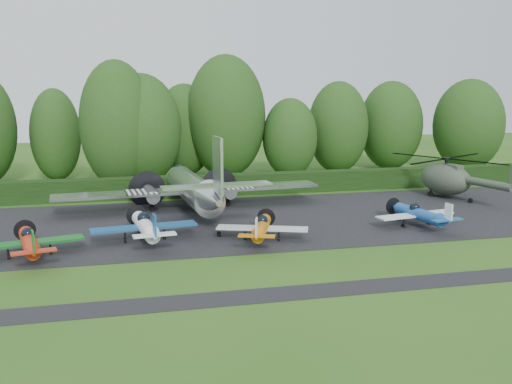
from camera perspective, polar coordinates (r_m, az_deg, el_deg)
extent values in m
plane|color=#2A5417|center=(34.94, 1.27, -6.68)|extent=(160.00, 160.00, 0.00)
cube|color=black|center=(44.35, -1.94, -2.94)|extent=(70.00, 18.00, 0.01)
cube|color=black|center=(29.48, 4.22, -10.02)|extent=(70.00, 2.00, 0.00)
cube|color=black|center=(54.94, -4.18, -0.33)|extent=(90.00, 1.60, 2.00)
cylinder|color=silver|center=(47.59, -6.34, 0.32)|extent=(2.36, 12.29, 2.36)
cone|color=silver|center=(54.34, -7.21, 1.57)|extent=(2.36, 1.54, 2.36)
cone|color=silver|center=(40.31, -5.09, -0.77)|extent=(2.36, 3.07, 2.36)
sphere|color=black|center=(53.30, -7.11, 1.96)|extent=(1.54, 1.54, 1.54)
cube|color=silver|center=(48.65, -6.47, 0.17)|extent=(22.53, 2.46, 0.23)
cube|color=white|center=(48.34, -11.30, 0.11)|extent=(2.66, 2.56, 0.05)
cube|color=white|center=(49.26, -1.74, 0.51)|extent=(2.66, 2.56, 0.05)
cylinder|color=silver|center=(49.04, -10.36, -0.15)|extent=(1.13, 3.28, 1.13)
cylinder|color=silver|center=(49.77, -2.80, 0.16)|extent=(1.13, 3.28, 1.13)
cylinder|color=black|center=(51.31, -10.49, 0.31)|extent=(3.28, 0.03, 3.28)
cylinder|color=black|center=(52.00, -3.26, 0.61)|extent=(3.28, 0.03, 3.28)
cube|color=silver|center=(39.31, -4.95, 0.61)|extent=(7.68, 1.43, 0.14)
cube|color=silver|center=(38.79, -4.92, 2.62)|extent=(0.18, 2.25, 3.89)
cylinder|color=black|center=(48.86, -10.29, -1.54)|extent=(0.26, 0.92, 0.92)
cylinder|color=black|center=(49.59, -2.71, -1.20)|extent=(0.26, 0.92, 0.92)
cylinder|color=black|center=(39.64, -4.79, -4.34)|extent=(0.18, 0.45, 0.45)
cylinder|color=red|center=(37.28, -21.73, -4.70)|extent=(0.89, 5.12, 0.89)
sphere|color=black|center=(37.71, -21.65, -3.86)|extent=(0.78, 0.78, 0.78)
cube|color=#0E601B|center=(37.76, -21.62, -4.72)|extent=(6.52, 1.21, 0.13)
cube|color=red|center=(34.29, -22.50, -5.64)|extent=(2.42, 0.65, 0.09)
cube|color=#0E601B|center=(34.05, -22.60, -4.71)|extent=(0.09, 0.75, 1.21)
cylinder|color=black|center=(40.45, -21.06, -3.49)|extent=(1.40, 0.02, 1.40)
cylinder|color=black|center=(37.97, -23.40, -5.89)|extent=(0.13, 0.41, 0.41)
cylinder|color=black|center=(37.60, -19.75, -5.79)|extent=(0.13, 0.41, 0.41)
cylinder|color=black|center=(39.82, -21.14, -5.02)|extent=(0.11, 0.37, 0.37)
cylinder|color=white|center=(38.80, -11.01, -3.41)|extent=(0.97, 5.58, 0.97)
sphere|color=black|center=(39.29, -11.07, -2.55)|extent=(0.85, 0.85, 0.85)
cube|color=#164989|center=(39.33, -11.03, -3.45)|extent=(7.10, 1.32, 0.14)
cube|color=white|center=(35.50, -10.80, -4.29)|extent=(2.64, 0.71, 0.10)
cube|color=#164989|center=(35.24, -10.83, -3.29)|extent=(0.10, 0.81, 1.32)
cylinder|color=black|center=(42.31, -11.20, -2.26)|extent=(1.52, 0.02, 1.52)
cylinder|color=black|center=(39.31, -12.90, -4.70)|extent=(0.14, 0.45, 0.45)
cylinder|color=black|center=(39.39, -9.06, -4.54)|extent=(0.14, 0.45, 0.45)
cylinder|color=black|center=(41.59, -11.11, -3.82)|extent=(0.12, 0.41, 0.41)
cylinder|color=orange|center=(38.31, 0.56, -3.61)|extent=(0.85, 4.87, 0.85)
sphere|color=black|center=(38.72, 0.38, -2.85)|extent=(0.74, 0.74, 0.74)
cube|color=silver|center=(38.76, 0.41, -3.64)|extent=(6.19, 1.15, 0.12)
cube|color=orange|center=(35.52, 1.68, -4.38)|extent=(2.30, 0.62, 0.09)
cube|color=silver|center=(35.29, 1.72, -3.52)|extent=(0.09, 0.71, 1.15)
cylinder|color=black|center=(41.28, -0.47, -2.57)|extent=(1.33, 0.02, 1.33)
cylinder|color=black|center=(38.52, -1.20, -4.78)|extent=(0.12, 0.39, 0.39)
cylinder|color=black|center=(39.05, 2.11, -4.58)|extent=(0.12, 0.39, 0.39)
cylinder|color=black|center=(40.69, -0.21, -3.97)|extent=(0.11, 0.35, 0.35)
cylinder|color=#194E9A|center=(43.92, 16.01, -2.16)|extent=(0.87, 4.96, 0.87)
sphere|color=black|center=(44.30, 15.70, -1.50)|extent=(0.76, 0.76, 0.76)
cube|color=white|center=(44.34, 15.72, -2.21)|extent=(6.31, 1.17, 0.13)
cube|color=#194E9A|center=(41.37, 18.02, -2.72)|extent=(2.35, 0.63, 0.09)
cube|color=white|center=(41.17, 18.13, -1.95)|extent=(0.09, 0.72, 1.17)
cylinder|color=black|center=(46.68, 14.11, -1.33)|extent=(1.35, 0.02, 1.35)
cylinder|color=black|center=(43.79, 14.44, -3.24)|extent=(0.13, 0.40, 0.40)
cylinder|color=black|center=(44.91, 17.10, -3.03)|extent=(0.13, 0.40, 0.40)
cylinder|color=black|center=(46.12, 14.55, -2.57)|extent=(0.11, 0.36, 0.36)
ellipsoid|color=#343E2F|center=(56.31, 18.41, 1.25)|extent=(3.07, 5.62, 2.94)
cylinder|color=#343E2F|center=(52.60, 20.93, 0.79)|extent=(0.69, 5.89, 0.69)
cube|color=#343E2F|center=(50.01, 22.93, 1.20)|extent=(0.12, 0.88, 1.57)
cylinder|color=black|center=(56.10, 18.50, 2.73)|extent=(0.29, 0.29, 0.79)
cylinder|color=black|center=(56.05, 18.53, 3.18)|extent=(0.69, 0.69, 0.25)
cylinder|color=black|center=(56.05, 18.53, 3.18)|extent=(11.79, 11.79, 0.06)
cube|color=#343E2F|center=(55.49, 18.90, 2.27)|extent=(0.88, 1.96, 0.69)
ellipsoid|color=black|center=(57.62, 17.61, 1.59)|extent=(1.87, 1.87, 1.68)
cylinder|color=black|center=(56.72, 17.07, -0.13)|extent=(0.18, 0.55, 0.55)
cylinder|color=black|center=(57.72, 18.76, -0.04)|extent=(0.18, 0.55, 0.55)
cylinder|color=black|center=(53.96, 20.05, -0.89)|extent=(0.16, 0.47, 0.47)
cylinder|color=#3F3326|center=(63.34, 19.09, 1.10)|extent=(0.12, 0.12, 1.17)
cylinder|color=#3F3326|center=(64.94, 21.28, 1.18)|extent=(0.12, 0.12, 1.17)
cube|color=beige|center=(64.03, 20.24, 1.75)|extent=(3.13, 0.08, 0.98)
cylinder|color=black|center=(67.22, -7.07, 3.12)|extent=(0.70, 0.70, 3.49)
ellipsoid|color=#183D13|center=(66.85, -7.14, 6.17)|extent=(6.98, 6.98, 10.67)
cylinder|color=black|center=(65.51, -2.98, 3.46)|extent=(0.70, 0.70, 4.54)
ellipsoid|color=#183D13|center=(65.10, -3.02, 7.54)|extent=(8.97, 8.97, 13.88)
cylinder|color=black|center=(69.80, 8.12, 3.41)|extent=(0.70, 0.70, 3.58)
ellipsoid|color=#183D13|center=(69.45, 8.20, 6.42)|extent=(7.24, 7.24, 10.95)
cylinder|color=black|center=(60.58, -13.57, 2.46)|extent=(0.70, 0.70, 4.26)
ellipsoid|color=#183D13|center=(60.15, -13.75, 6.60)|extent=(7.49, 7.49, 13.02)
cylinder|color=black|center=(75.64, 20.30, 3.44)|extent=(0.70, 0.70, 3.68)
ellipsoid|color=#183D13|center=(75.31, 20.49, 6.29)|extent=(8.55, 8.55, 11.25)
cylinder|color=black|center=(66.93, -19.25, 2.50)|extent=(0.70, 0.70, 3.32)
ellipsoid|color=#183D13|center=(66.58, -19.43, 5.42)|extent=(5.42, 5.42, 10.16)
cylinder|color=black|center=(74.18, 13.21, 3.66)|extent=(0.70, 0.70, 3.60)
ellipsoid|color=#183D13|center=(73.85, 13.33, 6.51)|extent=(7.86, 7.86, 11.01)
cylinder|color=black|center=(65.68, 3.39, 2.77)|extent=(0.70, 0.70, 2.96)
ellipsoid|color=#183D13|center=(65.34, 3.42, 5.42)|extent=(6.25, 6.25, 9.05)
cylinder|color=black|center=(61.68, -11.26, 2.49)|extent=(0.70, 0.70, 3.83)
ellipsoid|color=#183D13|center=(61.26, -11.39, 6.14)|extent=(8.39, 8.39, 11.72)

